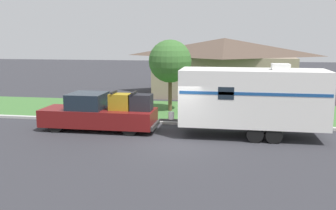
# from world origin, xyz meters

# --- Properties ---
(ground_plane) EXTENTS (120.00, 120.00, 0.00)m
(ground_plane) POSITION_xyz_m (0.00, 0.00, 0.00)
(ground_plane) COLOR #2D2D33
(curb_strip) EXTENTS (80.00, 0.30, 0.14)m
(curb_strip) POSITION_xyz_m (0.00, 3.75, 0.07)
(curb_strip) COLOR #ADADA8
(curb_strip) RESTS_ON ground_plane
(lawn_strip) EXTENTS (80.00, 7.00, 0.03)m
(lawn_strip) POSITION_xyz_m (0.00, 7.40, 0.01)
(lawn_strip) COLOR #3D6B33
(lawn_strip) RESTS_ON ground_plane
(house_across_street) EXTENTS (11.57, 8.10, 4.62)m
(house_across_street) POSITION_xyz_m (1.91, 15.48, 2.39)
(house_across_street) COLOR gray
(house_across_street) RESTS_ON ground_plane
(pickup_truck) EXTENTS (5.88, 1.94, 2.01)m
(pickup_truck) POSITION_xyz_m (-3.96, 1.83, 0.88)
(pickup_truck) COLOR black
(pickup_truck) RESTS_ON ground_plane
(travel_trailer) EXTENTS (7.81, 2.42, 3.47)m
(travel_trailer) POSITION_xyz_m (3.57, 1.83, 1.88)
(travel_trailer) COLOR black
(travel_trailer) RESTS_ON ground_plane
(mailbox) EXTENTS (0.48, 0.20, 1.41)m
(mailbox) POSITION_xyz_m (3.18, 4.88, 1.08)
(mailbox) COLOR brown
(mailbox) RESTS_ON ground_plane
(tree_in_yard) EXTENTS (2.70, 2.70, 4.54)m
(tree_in_yard) POSITION_xyz_m (-1.26, 7.40, 3.18)
(tree_in_yard) COLOR brown
(tree_in_yard) RESTS_ON ground_plane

